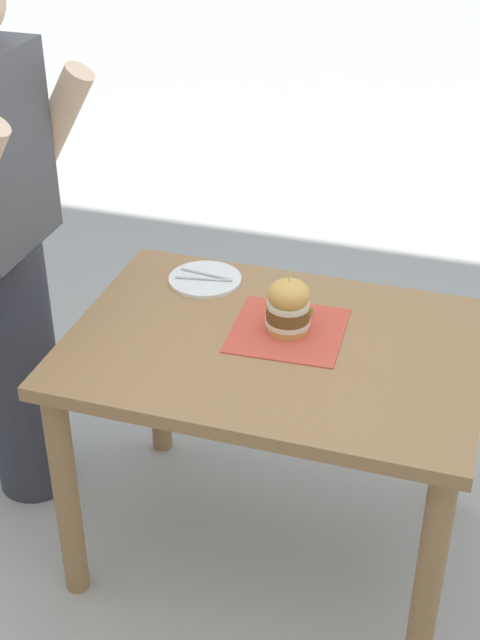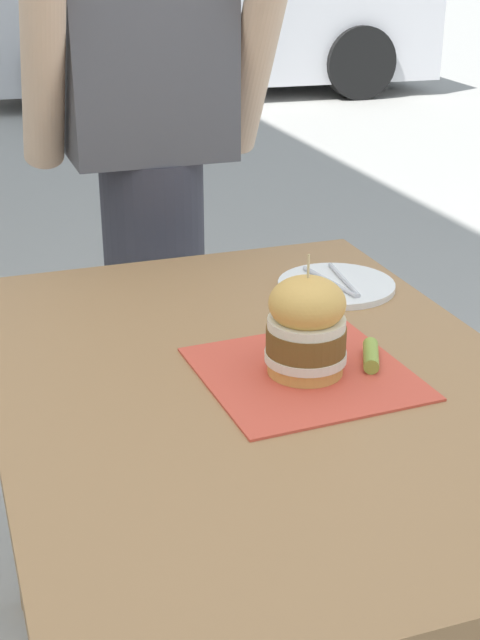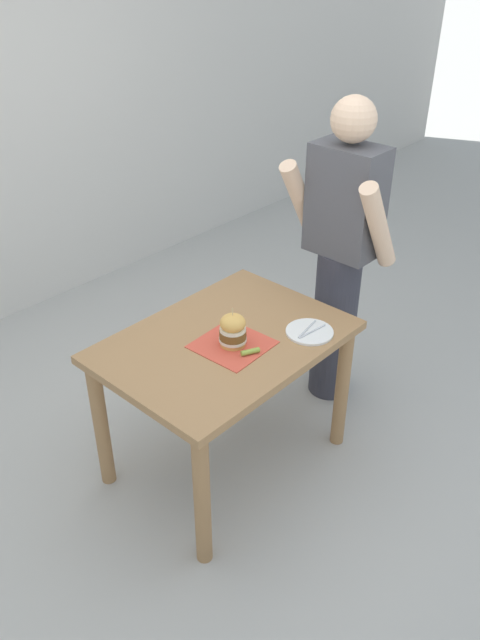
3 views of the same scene
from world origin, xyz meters
TOP-DOWN VIEW (x-y plane):
  - ground_plane at (0.00, 0.00)m, footprint 80.00×80.00m
  - patio_table at (0.00, 0.00)m, footprint 0.80×1.12m
  - serving_paper at (0.06, -0.02)m, footprint 0.32×0.32m
  - sandwich at (0.06, -0.02)m, footprint 0.12×0.12m
  - pickle_spear at (0.17, -0.02)m, footprint 0.06×0.09m
  - side_plate_with_forks at (0.26, 0.29)m, footprint 0.22×0.22m
  - diner_across_table at (0.04, 0.84)m, footprint 0.55×0.35m
  - parked_car_mid_block at (-7.49, 7.51)m, footprint 4.37×2.20m

SIDE VIEW (x-z plane):
  - ground_plane at x=0.00m, z-range 0.00..0.00m
  - patio_table at x=0.00m, z-range 0.25..1.00m
  - parked_car_mid_block at x=-7.49m, z-range -0.08..1.52m
  - serving_paper at x=0.06m, z-range 0.75..0.76m
  - side_plate_with_forks at x=0.26m, z-range 0.75..0.77m
  - pickle_spear at x=0.17m, z-range 0.76..0.78m
  - sandwich at x=0.06m, z-range 0.74..0.93m
  - diner_across_table at x=0.04m, z-range 0.04..1.73m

